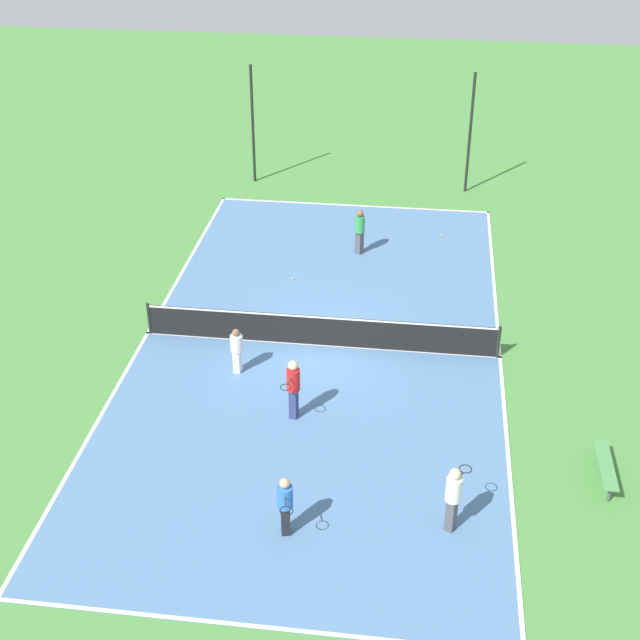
{
  "coord_description": "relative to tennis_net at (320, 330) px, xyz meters",
  "views": [
    {
      "loc": [
        2.95,
        -22.8,
        14.54
      ],
      "look_at": [
        0.0,
        0.0,
        0.9
      ],
      "focal_mm": 50.0,
      "sensor_mm": 36.0,
      "label": 1
    }
  ],
  "objects": [
    {
      "name": "ground_plane",
      "position": [
        0.0,
        0.0,
        -0.56
      ],
      "size": [
        80.0,
        80.0,
        0.0
      ],
      "primitive_type": "plane",
      "color": "#47843D"
    },
    {
      "name": "court_surface",
      "position": [
        0.0,
        0.0,
        -0.55
      ],
      "size": [
        10.96,
        21.61,
        0.02
      ],
      "color": "#4C729E",
      "rests_on": "ground_plane"
    },
    {
      "name": "tennis_net",
      "position": [
        0.0,
        0.0,
        0.0
      ],
      "size": [
        10.76,
        0.1,
        1.05
      ],
      "color": "black",
      "rests_on": "court_surface"
    },
    {
      "name": "bench",
      "position": [
        7.71,
        -5.18,
        -0.16
      ],
      "size": [
        0.36,
        1.93,
        0.45
      ],
      "rotation": [
        0.0,
        0.0,
        1.57
      ],
      "color": "#4C8C4C",
      "rests_on": "ground_plane"
    },
    {
      "name": "player_near_blue",
      "position": [
        0.26,
        -8.06,
        0.36
      ],
      "size": [
        0.53,
        0.98,
        1.57
      ],
      "rotation": [
        0.0,
        0.0,
        4.93
      ],
      "color": "black",
      "rests_on": "court_surface"
    },
    {
      "name": "player_far_white",
      "position": [
        3.97,
        -7.44,
        0.48
      ],
      "size": [
        0.69,
        0.99,
        1.75
      ],
      "rotation": [
        0.0,
        0.0,
        1.14
      ],
      "color": "#4C4C51",
      "rests_on": "court_surface"
    },
    {
      "name": "player_near_white",
      "position": [
        -2.18,
        -1.74,
        0.26
      ],
      "size": [
        0.42,
        0.42,
        1.43
      ],
      "rotation": [
        0.0,
        0.0,
        1.4
      ],
      "color": "white",
      "rests_on": "court_surface"
    },
    {
      "name": "player_far_green",
      "position": [
        0.62,
        6.42,
        0.45
      ],
      "size": [
        0.51,
        0.51,
        1.71
      ],
      "rotation": [
        0.0,
        0.0,
        2.48
      ],
      "color": "#4C4C51",
      "rests_on": "court_surface"
    },
    {
      "name": "player_coach_red",
      "position": [
        -0.23,
        -3.71,
        0.5
      ],
      "size": [
        0.48,
        0.97,
        1.79
      ],
      "rotation": [
        0.0,
        0.0,
        4.55
      ],
      "color": "navy",
      "rests_on": "court_surface"
    },
    {
      "name": "tennis_ball_right_alley",
      "position": [
        -1.48,
        4.06,
        -0.5
      ],
      "size": [
        0.07,
        0.07,
        0.07
      ],
      "primitive_type": "sphere",
      "color": "#CCE033",
      "rests_on": "court_surface"
    },
    {
      "name": "tennis_ball_far_baseline",
      "position": [
        3.58,
        8.27,
        -0.5
      ],
      "size": [
        0.07,
        0.07,
        0.07
      ],
      "primitive_type": "sphere",
      "color": "#CCE033",
      "rests_on": "court_surface"
    },
    {
      "name": "fence_post_back_left",
      "position": [
        -4.53,
        12.93,
        1.96
      ],
      "size": [
        0.12,
        0.12,
        5.03
      ],
      "color": "black",
      "rests_on": "ground_plane"
    },
    {
      "name": "fence_post_back_right",
      "position": [
        4.53,
        12.93,
        1.96
      ],
      "size": [
        0.12,
        0.12,
        5.03
      ],
      "color": "black",
      "rests_on": "ground_plane"
    }
  ]
}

